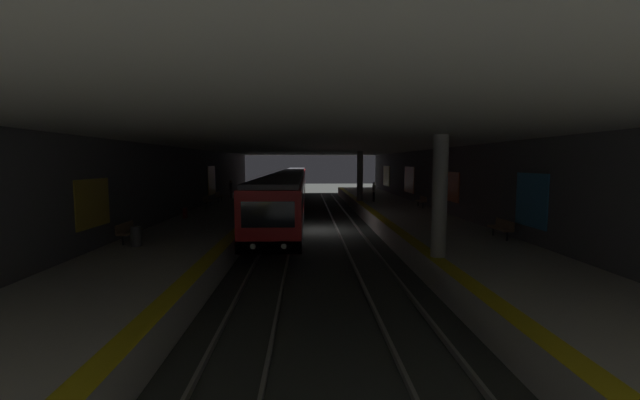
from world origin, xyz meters
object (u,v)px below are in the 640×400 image
Objects in this scene: bench_right_near at (128,230)px; bench_right_mid at (207,200)px; pillar_far at (360,176)px; person_walking_mid at (374,191)px; pillar_near at (440,196)px; bench_left_mid at (422,200)px; metro_train at (292,186)px; trash_bin at (136,236)px; suitcase_rolling at (185,213)px; bench_left_near at (502,227)px; bench_right_far at (219,196)px; person_waiting_near at (231,188)px.

bench_right_near is 1.00× the size of bench_right_mid.
pillar_far is 1.98m from person_walking_mid.
pillar_near is 2.68× the size of bench_left_mid.
metro_train is 16.83m from bench_left_mid.
bench_left_mid and bench_right_near have the same top height.
person_walking_mid is (21.29, -1.14, -1.31)m from pillar_near.
person_walking_mid is at bearing -3.08° from pillar_near.
trash_bin is at bearing 148.61° from pillar_far.
bench_right_mid is 1.77× the size of suitcase_rolling.
bench_left_mid is at bearing -93.01° from bench_right_mid.
pillar_near is 2.59× the size of person_walking_mid.
pillar_near is 12.51m from trash_bin.
pillar_far is 2.68× the size of bench_left_near.
metro_train is 32.52× the size of bench_right_mid.
bench_right_mid is at bearing 104.77° from person_walking_mid.
bench_right_far is at bearing 73.11° from bench_left_mid.
pillar_near is at bearing -167.54° from metro_train.
pillar_far is 7.16m from bench_left_mid.
pillar_near is 22.24m from pillar_far.
suitcase_rolling is at bearing 179.11° from person_waiting_near.
bench_left_mid is 21.74m from bench_right_near.
metro_train is 57.62× the size of suitcase_rolling.
pillar_near is at bearing 130.47° from bench_left_near.
bench_left_mid is 2.00× the size of trash_bin.
bench_left_near is 25.03m from bench_right_far.
pillar_near is 2.68× the size of bench_left_near.
bench_left_near and bench_right_mid have the same top height.
suitcase_rolling reaches higher than bench_left_near.
pillar_near is 2.68× the size of bench_right_mid.
person_walking_mid reaches higher than bench_right_mid.
person_waiting_near reaches higher than suitcase_rolling.
bench_right_near is (-19.01, 12.88, -1.75)m from pillar_far.
person_waiting_near is at bearing 126.61° from metro_train.
trash_bin is (-8.56, -0.50, 0.09)m from suitcase_rolling.
metro_train is 27.18m from bench_right_near.
person_walking_mid reaches higher than trash_bin.
bench_right_mid is (-4.65, 12.88, -1.75)m from pillar_far.
pillar_near reaches higher than bench_right_far.
bench_right_far is at bearing 140.82° from metro_train.
bench_right_near is 1.17m from trash_bin.
bench_left_mid is 1.77× the size of suitcase_rolling.
bench_left_mid is (16.70, -4.18, -1.75)m from pillar_near.
bench_right_far is 2.00× the size of trash_bin.
trash_bin is at bearing -177.85° from bench_right_far.
metro_train is at bearing 42.63° from person_walking_mid.
metro_train is 32.52× the size of bench_right_far.
suitcase_rolling is at bearing 127.05° from person_walking_mid.
bench_right_far is (18.65, 0.00, 0.00)m from bench_right_near.
suitcase_rolling is at bearing -177.96° from bench_right_mid.
bench_left_mid and bench_right_mid have the same top height.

